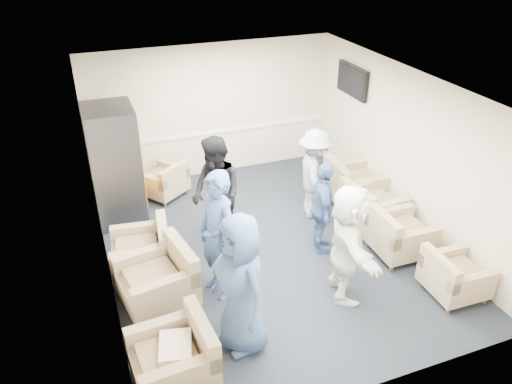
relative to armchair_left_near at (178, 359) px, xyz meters
name	(u,v)px	position (x,y,z in m)	size (l,w,h in m)	color
floor	(267,247)	(1.97, 2.13, -0.35)	(6.00, 6.00, 0.00)	black
ceiling	(269,88)	(1.97, 2.13, 2.35)	(6.00, 6.00, 0.00)	silver
back_wall	(212,111)	(1.97, 5.13, 1.00)	(5.00, 0.02, 2.70)	beige
front_wall	(378,299)	(1.97, -0.87, 1.00)	(5.00, 0.02, 2.70)	beige
left_wall	(98,204)	(-0.53, 2.13, 1.00)	(0.02, 6.00, 2.70)	beige
right_wall	(407,151)	(4.47, 2.13, 1.00)	(0.02, 6.00, 2.70)	beige
chair_rail	(214,132)	(1.97, 5.11, 0.55)	(4.98, 0.04, 0.06)	white
tv	(352,81)	(4.40, 3.93, 1.69)	(0.10, 1.00, 0.58)	black
armchair_left_near	(178,359)	(0.00, 0.00, 0.00)	(0.95, 0.95, 0.71)	#988262
armchair_left_mid	(161,281)	(0.10, 1.43, 0.02)	(1.09, 1.09, 0.75)	#988262
armchair_left_far	(145,252)	(0.01, 2.23, -0.01)	(0.96, 0.96, 0.68)	#988262
armchair_right_near	(452,278)	(3.98, 0.13, -0.05)	(0.79, 0.79, 0.61)	#988262
armchair_right_midnear	(397,236)	(3.83, 1.24, -0.01)	(0.89, 0.89, 0.69)	#988262
armchair_right_midfar	(370,209)	(3.86, 2.11, 0.00)	(0.98, 0.98, 0.72)	#988262
armchair_right_far	(352,186)	(3.98, 2.93, 0.01)	(1.00, 1.00, 0.74)	#988262
armchair_corner	(165,182)	(0.76, 4.43, -0.05)	(1.06, 1.06, 0.60)	#988262
vending_machine	(115,165)	(-0.13, 3.98, 0.68)	(0.84, 0.98, 2.07)	#494950
backpack	(176,273)	(0.36, 1.71, -0.12)	(0.30, 0.25, 0.46)	black
pillow	(175,348)	(-0.01, 0.00, 0.18)	(0.47, 0.36, 0.14)	white
person_front_left	(240,285)	(0.88, 0.32, 0.59)	(0.92, 0.60, 1.89)	#3B588E
person_mid_left	(218,236)	(0.92, 1.37, 0.61)	(0.70, 0.46, 1.93)	#3B588E
person_back_left	(216,194)	(1.25, 2.55, 0.59)	(0.91, 0.71, 1.88)	black
person_back_right	(314,174)	(3.11, 2.80, 0.47)	(1.07, 0.61, 1.66)	beige
person_mid_right	(322,208)	(2.76, 1.80, 0.41)	(0.90, 0.38, 1.54)	#3B588E
person_front_right	(347,243)	(2.56, 0.70, 0.52)	(1.63, 0.52, 1.75)	white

